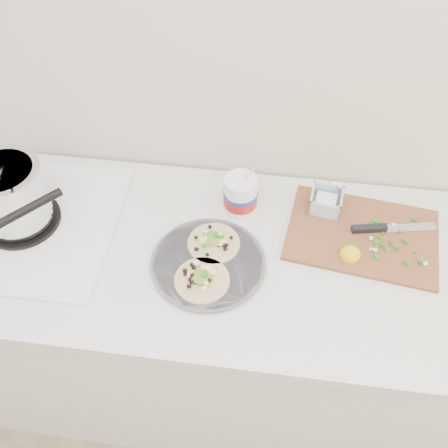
# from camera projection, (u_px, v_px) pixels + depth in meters

# --- Properties ---
(counter) EXTENTS (2.44, 0.66, 0.90)m
(counter) POSITION_uv_depth(u_px,v_px,m) (194.00, 324.00, 1.74)
(counter) COLOR silver
(counter) RESTS_ON ground
(stove) EXTENTS (0.54, 0.50, 0.26)m
(stove) POSITION_uv_depth(u_px,v_px,m) (15.00, 205.00, 1.38)
(stove) COLOR silver
(stove) RESTS_ON counter
(taco_plate) EXTENTS (0.31, 0.31, 0.04)m
(taco_plate) POSITION_uv_depth(u_px,v_px,m) (208.00, 261.00, 1.34)
(taco_plate) COLOR #59585F
(taco_plate) RESTS_ON counter
(tub) EXTENTS (0.10, 0.10, 0.22)m
(tub) POSITION_uv_depth(u_px,v_px,m) (241.00, 193.00, 1.44)
(tub) COLOR white
(tub) RESTS_ON counter
(cutboard) EXTENTS (0.45, 0.34, 0.07)m
(cutboard) POSITION_uv_depth(u_px,v_px,m) (361.00, 230.00, 1.42)
(cutboard) COLOR brown
(cutboard) RESTS_ON counter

